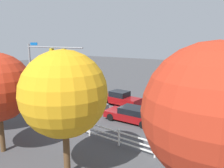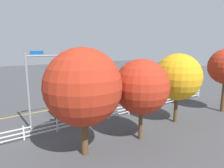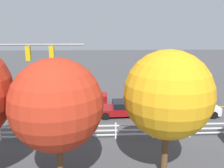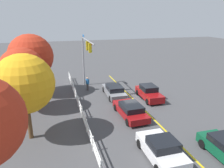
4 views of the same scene
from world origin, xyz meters
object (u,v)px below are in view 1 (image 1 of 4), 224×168
(car_4, at_px, (132,114))
(car_2, at_px, (121,99))
(tree_1, at_px, (64,94))
(car_1, at_px, (207,132))
(tree_0, at_px, (213,115))
(pedestrian, at_px, (47,102))
(car_0, at_px, (86,104))

(car_4, bearing_deg, car_2, -47.33)
(tree_1, bearing_deg, car_1, -120.45)
(car_2, relative_size, tree_1, 0.67)
(car_2, height_order, tree_0, tree_0)
(pedestrian, bearing_deg, tree_1, -148.36)
(car_1, bearing_deg, tree_1, 60.06)
(car_1, height_order, tree_1, tree_1)
(car_0, xyz_separation_m, pedestrian, (2.80, 2.62, 0.28))
(car_0, distance_m, car_4, 5.44)
(tree_1, bearing_deg, car_4, -81.82)
(car_1, bearing_deg, car_4, -1.43)
(car_0, bearing_deg, car_2, -117.37)
(car_1, xyz_separation_m, tree_0, (-1.95, 9.36, 4.29))
(car_2, relative_size, tree_0, 0.63)
(car_1, xyz_separation_m, tree_1, (4.92, 8.37, 3.66))
(car_0, height_order, car_1, car_1)
(car_1, height_order, car_2, car_2)
(car_0, bearing_deg, car_4, -179.53)
(car_0, distance_m, car_2, 3.99)
(car_0, distance_m, car_1, 11.60)
(car_2, xyz_separation_m, pedestrian, (4.71, 6.12, 0.21))
(car_0, relative_size, car_2, 1.08)
(tree_0, relative_size, tree_1, 1.06)
(tree_0, height_order, tree_1, tree_0)
(pedestrian, bearing_deg, car_2, -63.49)
(car_0, xyz_separation_m, car_1, (-11.60, 0.28, 0.03))
(pedestrian, xyz_separation_m, tree_0, (-16.35, 7.01, 4.04))
(car_1, distance_m, car_2, 10.40)
(pedestrian, distance_m, tree_0, 18.25)
(car_0, xyz_separation_m, car_2, (-1.91, -3.50, 0.07))
(car_0, relative_size, pedestrian, 2.77)
(car_0, bearing_deg, pedestrian, 44.22)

